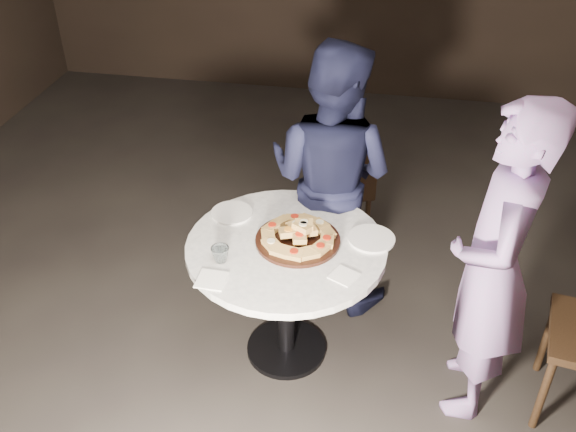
{
  "coord_description": "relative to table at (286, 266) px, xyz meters",
  "views": [
    {
      "loc": [
        0.43,
        -2.4,
        2.6
      ],
      "look_at": [
        -0.02,
        0.07,
        0.86
      ],
      "focal_mm": 40.0,
      "sensor_mm": 36.0,
      "label": 1
    }
  ],
  "objects": [
    {
      "name": "floor",
      "position": [
        0.02,
        -0.02,
        -0.59
      ],
      "size": [
        7.0,
        7.0,
        0.0
      ],
      "primitive_type": "plane",
      "color": "black",
      "rests_on": "ground"
    },
    {
      "name": "focaccia_pile",
      "position": [
        0.05,
        0.03,
        0.18
      ],
      "size": [
        0.37,
        0.37,
        0.1
      ],
      "rotation": [
        0.0,
        0.0,
        -0.08
      ],
      "color": "#B38845",
      "rests_on": "serving_board"
    },
    {
      "name": "plate_left",
      "position": [
        -0.32,
        0.2,
        0.14
      ],
      "size": [
        0.28,
        0.28,
        0.01
      ],
      "primitive_type": "cylinder",
      "rotation": [
        0.0,
        0.0,
        0.43
      ],
      "color": "white",
      "rests_on": "table"
    },
    {
      "name": "diner_navy",
      "position": [
        0.14,
        0.58,
        0.18
      ],
      "size": [
        0.91,
        0.81,
        1.55
      ],
      "primitive_type": "imported",
      "rotation": [
        0.0,
        0.0,
        2.8
      ],
      "color": "black",
      "rests_on": "ground"
    },
    {
      "name": "water_glass",
      "position": [
        -0.28,
        -0.18,
        0.18
      ],
      "size": [
        0.11,
        0.11,
        0.08
      ],
      "primitive_type": "imported",
      "rotation": [
        0.0,
        0.0,
        0.36
      ],
      "color": "silver",
      "rests_on": "table"
    },
    {
      "name": "napkin_near",
      "position": [
        -0.28,
        -0.32,
        0.14
      ],
      "size": [
        0.13,
        0.13,
        0.01
      ],
      "primitive_type": "cube",
      "rotation": [
        0.0,
        0.0,
        -0.02
      ],
      "color": "white",
      "rests_on": "table"
    },
    {
      "name": "plate_right",
      "position": [
        0.4,
        0.11,
        0.14
      ],
      "size": [
        0.27,
        0.27,
        0.01
      ],
      "primitive_type": "cylinder",
      "rotation": [
        0.0,
        0.0,
        -0.18
      ],
      "color": "white",
      "rests_on": "table"
    },
    {
      "name": "napkin_far",
      "position": [
        0.3,
        -0.19,
        0.14
      ],
      "size": [
        0.15,
        0.15,
        0.01
      ],
      "primitive_type": "cube",
      "rotation": [
        0.0,
        0.0,
        -0.46
      ],
      "color": "white",
      "rests_on": "table"
    },
    {
      "name": "diner_teal",
      "position": [
        0.94,
        -0.11,
        0.21
      ],
      "size": [
        0.43,
        0.62,
        1.62
      ],
      "primitive_type": "imported",
      "rotation": [
        0.0,
        0.0,
        -1.65
      ],
      "color": "#7A629B",
      "rests_on": "ground"
    },
    {
      "name": "chair_far",
      "position": [
        0.17,
        1.02,
        -0.12
      ],
      "size": [
        0.49,
        0.5,
        0.82
      ],
      "rotation": [
        0.0,
        0.0,
        3.46
      ],
      "color": "black",
      "rests_on": "ground"
    },
    {
      "name": "table",
      "position": [
        0.0,
        0.0,
        0.0
      ],
      "size": [
        1.26,
        1.26,
        0.73
      ],
      "rotation": [
        0.0,
        0.0,
        -0.37
      ],
      "color": "black",
      "rests_on": "ground"
    },
    {
      "name": "serving_board",
      "position": [
        0.05,
        0.03,
        0.14
      ],
      "size": [
        0.5,
        0.5,
        0.02
      ],
      "primitive_type": "cylinder",
      "rotation": [
        0.0,
        0.0,
        0.25
      ],
      "color": "black",
      "rests_on": "table"
    }
  ]
}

